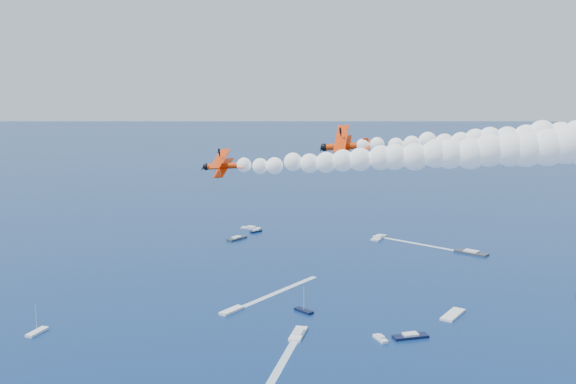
% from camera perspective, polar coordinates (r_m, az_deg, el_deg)
% --- Properties ---
extents(biplane_lead, '(11.08, 12.89, 9.49)m').
position_cam_1_polar(biplane_lead, '(114.76, 4.93, 3.89)').
color(biplane_lead, red).
extents(biplane_trail, '(8.90, 10.29, 6.99)m').
position_cam_1_polar(biplane_trail, '(104.63, -5.40, 2.22)').
color(biplane_trail, red).
extents(smoke_trail_lead, '(73.46, 44.54, 12.29)m').
position_cam_1_polar(smoke_trail_lead, '(116.30, 22.67, 4.60)').
color(smoke_trail_lead, white).
extents(smoke_trail_trail, '(73.51, 45.69, 12.29)m').
position_cam_1_polar(smoke_trail_trail, '(100.67, 14.45, 3.22)').
color(smoke_trail_trail, white).
extents(spectator_boats, '(234.69, 174.28, 0.70)m').
position_cam_1_polar(spectator_boats, '(202.04, 11.67, -9.61)').
color(spectator_boats, white).
rests_on(spectator_boats, ground).
extents(boat_wakes, '(40.81, 190.41, 0.04)m').
position_cam_1_polar(boat_wakes, '(194.27, 1.04, -10.31)').
color(boat_wakes, white).
rests_on(boat_wakes, ground).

